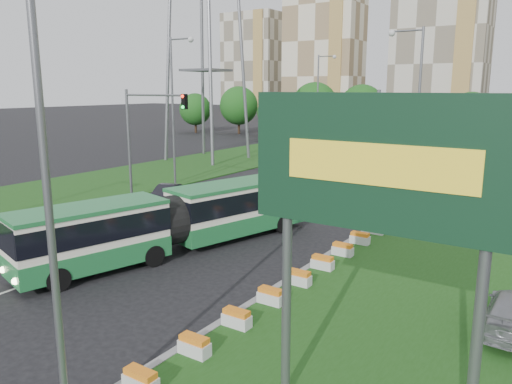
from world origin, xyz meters
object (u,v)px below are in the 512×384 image
Objects in this scene: car_left_near at (51,227)px; articulated_bus at (178,219)px; traffic_mast_median at (349,138)px; billboard at (379,179)px; shopping_trolley at (41,264)px; pedestrian at (64,256)px; traffic_mast_left at (144,127)px; car_left_far at (166,194)px.

articulated_bus is at bearing 12.28° from car_left_near.
traffic_mast_median is at bearing 70.67° from articulated_bus.
billboard is 17.26m from shopping_trolley.
car_left_near is 2.41× the size of pedestrian.
traffic_mast_left is 11.65× the size of shopping_trolley.
traffic_mast_left is at bearing 97.90° from car_left_near.
car_left_far is at bearing 135.28° from shopping_trolley.
traffic_mast_median is 1.00× the size of traffic_mast_left.
articulated_bus reaches higher than car_left_far.
traffic_mast_median reaches higher than car_left_far.
billboard is 16.09m from pedestrian.
traffic_mast_median is at bearing -4.95° from pedestrian.
shopping_trolley is (-3.04, -5.73, -1.29)m from articulated_bus.
pedestrian reaches higher than car_left_near.
traffic_mast_median reaches higher than pedestrian.
traffic_mast_median is at bearing 115.03° from billboard.
car_left_near is at bearing 165.02° from billboard.
billboard is 21.50m from car_left_near.
pedestrian is at bearing 43.95° from shopping_trolley.
pedestrian is at bearing -94.54° from articulated_bus.
articulated_bus is 4.16× the size of car_left_far.
car_left_near is 5.78× the size of shopping_trolley.
car_left_near is (2.55, -9.63, -4.67)m from traffic_mast_left.
pedestrian is at bearing -82.92° from car_left_far.
articulated_bus is at bearing -36.99° from traffic_mast_left.
pedestrian is at bearing 170.62° from billboard.
shopping_trolley is at bearing -102.88° from articulated_bus.
traffic_mast_median is 2.06× the size of car_left_far.
car_left_far reaches higher than shopping_trolley.
traffic_mast_left reaches higher than shopping_trolley.
shopping_trolley is (-8.65, -13.92, -5.01)m from traffic_mast_median.
articulated_bus is 11.04m from car_left_far.
shopping_trolley is at bearing -87.76° from car_left_far.
traffic_mast_left is 12.52m from articulated_bus.
billboard is 1.00× the size of traffic_mast_median.
billboard is 15.90m from articulated_bus.
billboard is at bearing -75.30° from pedestrian.
traffic_mast_median is 4.85× the size of pedestrian.
car_left_near is (-12.61, -10.63, -4.67)m from traffic_mast_median.
pedestrian reaches higher than shopping_trolley.
car_left_far is at bearing 13.40° from traffic_mast_left.
traffic_mast_left is 11.01m from car_left_near.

